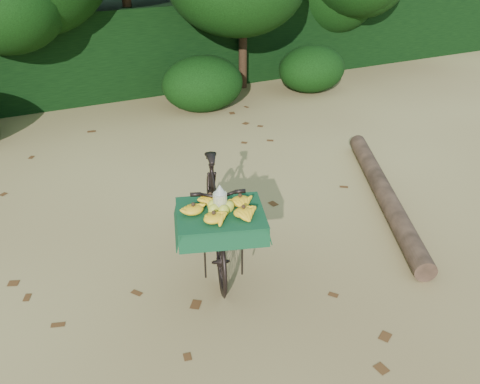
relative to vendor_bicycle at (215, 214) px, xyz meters
name	(u,v)px	position (x,y,z in m)	size (l,w,h in m)	color
ground	(218,235)	(0.21, 0.44, -0.59)	(80.00, 80.00, 0.00)	tan
vendor_bicycle	(215,214)	(0.00, 0.00, 0.00)	(1.21, 2.02, 1.16)	black
fallen_log	(384,193)	(2.56, 0.24, -0.47)	(0.25, 0.25, 3.45)	brown
hedge_backdrop	(102,49)	(0.21, 6.74, 0.31)	(26.00, 1.80, 1.80)	black
tree_row	(67,1)	(-0.44, 5.94, 1.41)	(14.50, 2.00, 4.00)	black
bush_clumps	(153,93)	(0.71, 4.74, -0.14)	(8.80, 1.70, 0.90)	black
leaf_litter	(199,209)	(0.21, 1.09, -0.59)	(7.00, 7.30, 0.01)	#4D2D14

